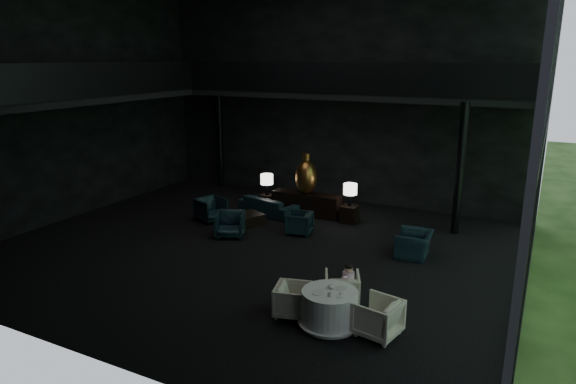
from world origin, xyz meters
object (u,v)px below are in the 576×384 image
at_px(side_table_left, 267,201).
at_px(lounge_armchair_west, 211,207).
at_px(table_lamp_right, 350,190).
at_px(lounge_armchair_east, 299,222).
at_px(sofa, 268,203).
at_px(coffee_table, 248,219).
at_px(dining_chair_north, 342,287).
at_px(child, 348,276).
at_px(window_armchair, 414,241).
at_px(dining_chair_east, 378,315).
at_px(lounge_armchair_south, 230,222).
at_px(console, 307,204).
at_px(table_lamp_left, 267,180).
at_px(dining_table, 329,310).
at_px(bronze_urn, 306,177).
at_px(dining_chair_west, 293,299).
at_px(side_table_right, 349,214).

relative_size(side_table_left, lounge_armchair_west, 0.53).
relative_size(table_lamp_right, lounge_armchair_east, 1.03).
relative_size(sofa, lounge_armchair_west, 2.30).
relative_size(coffee_table, dining_chair_north, 1.07).
bearing_deg(child, window_armchair, -98.96).
bearing_deg(lounge_armchair_east, dining_chair_north, 26.51).
relative_size(lounge_armchair_west, coffee_table, 1.15).
bearing_deg(dining_chair_east, table_lamp_right, -143.79).
bearing_deg(coffee_table, lounge_armchair_south, -84.85).
distance_m(console, window_armchair, 4.68).
height_order(sofa, coffee_table, sofa).
xyz_separation_m(table_lamp_left, lounge_armchair_east, (2.23, -1.94, -0.67)).
bearing_deg(window_armchair, coffee_table, -96.76).
relative_size(console, lounge_armchair_west, 2.58).
height_order(table_lamp_right, child, table_lamp_right).
bearing_deg(table_lamp_left, lounge_armchair_east, -41.10).
xyz_separation_m(lounge_armchair_east, coffee_table, (-1.86, 0.06, -0.18)).
xyz_separation_m(sofa, dining_chair_north, (4.64, -4.98, -0.04)).
bearing_deg(dining_table, lounge_armchair_east, 122.20).
distance_m(lounge_armchair_west, coffee_table, 1.35).
relative_size(table_lamp_left, coffee_table, 0.92).
bearing_deg(bronze_urn, lounge_armchair_west, -142.00).
xyz_separation_m(bronze_urn, lounge_armchair_west, (-2.53, -1.98, -0.89)).
bearing_deg(lounge_armchair_west, coffee_table, -60.16).
bearing_deg(coffee_table, dining_chair_north, -38.49).
bearing_deg(sofa, lounge_armchair_west, 59.86).
xyz_separation_m(console, dining_table, (3.59, -6.56, -0.06)).
bearing_deg(lounge_armchair_west, side_table_left, -3.75).
height_order(bronze_urn, coffee_table, bronze_urn).
distance_m(window_armchair, dining_chair_north, 3.54).
xyz_separation_m(coffee_table, dining_chair_west, (3.99, -4.72, 0.18)).
xyz_separation_m(side_table_left, dining_table, (5.19, -6.67, 0.08)).
xyz_separation_m(window_armchair, child, (-0.56, -3.56, 0.28)).
bearing_deg(lounge_armchair_east, table_lamp_left, -142.20).
bearing_deg(window_armchair, lounge_armchair_south, -83.80).
xyz_separation_m(console, dining_chair_east, (4.56, -6.47, 0.05)).
distance_m(sofa, lounge_armchair_east, 2.23).
height_order(lounge_armchair_east, dining_chair_north, dining_chair_north).
height_order(lounge_armchair_east, dining_chair_west, dining_chair_west).
height_order(table_lamp_left, dining_table, table_lamp_left).
bearing_deg(dining_chair_west, table_lamp_left, 19.13).
bearing_deg(coffee_table, bronze_urn, 54.76).
distance_m(lounge_armchair_south, dining_chair_west, 5.22).
height_order(console, side_table_right, console).
distance_m(table_lamp_right, lounge_armchair_south, 4.04).
relative_size(side_table_left, dining_table, 0.39).
bearing_deg(window_armchair, side_table_left, -114.48).
height_order(table_lamp_left, child, table_lamp_left).
bearing_deg(console, side_table_right, -3.86).
bearing_deg(dining_table, console, 118.69).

